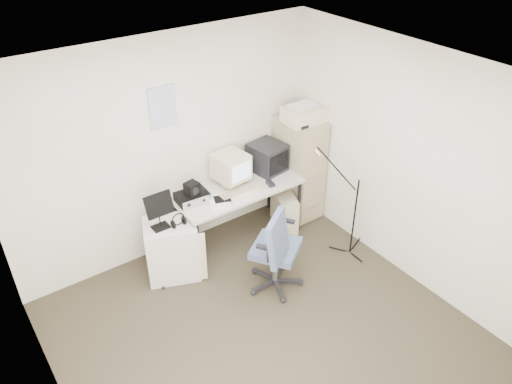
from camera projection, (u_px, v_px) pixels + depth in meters
floor at (267, 337)px, 4.79m from camera, size 3.60×3.60×0.01m
ceiling at (271, 89)px, 3.44m from camera, size 3.60×3.60×0.01m
wall_back at (168, 150)px, 5.35m from camera, size 3.60×0.02×2.50m
wall_left at (47, 331)px, 3.23m from camera, size 0.02×3.60×2.50m
wall_right at (412, 169)px, 4.99m from camera, size 0.02×3.60×2.50m
wall_calendar at (162, 107)px, 5.06m from camera, size 0.30×0.02×0.44m
filing_cabinet at (298, 168)px, 6.22m from camera, size 0.40×0.60×1.30m
printer at (305, 114)px, 5.78m from camera, size 0.50×0.35×0.19m
desk at (237, 213)px, 5.89m from camera, size 1.50×0.70×0.73m
crt_monitor at (231, 169)px, 5.66m from camera, size 0.38×0.39×0.37m
crt_tv at (267, 157)px, 5.93m from camera, size 0.42×0.44×0.33m
desk_speaker at (244, 170)px, 5.86m from camera, size 0.10×0.10×0.16m
keyboard at (239, 193)px, 5.57m from camera, size 0.49×0.18×0.03m
mouse at (270, 184)px, 5.72m from camera, size 0.09×0.13×0.03m
radio_receiver at (192, 197)px, 5.43m from camera, size 0.36×0.27×0.10m
radio_speaker at (192, 189)px, 5.35m from camera, size 0.16×0.16×0.14m
papers at (219, 201)px, 5.43m from camera, size 0.31×0.36×0.02m
pc_tower at (284, 210)px, 6.18m from camera, size 0.38×0.54×0.46m
office_chair at (276, 247)px, 5.12m from camera, size 0.83×0.83×1.04m
side_cart at (172, 249)px, 5.37m from camera, size 0.66×0.60×0.67m
music_stand at (159, 211)px, 5.02m from camera, size 0.31×0.18×0.43m
headphones at (178, 222)px, 5.14m from camera, size 0.21×0.21×0.03m
mic_stand at (356, 206)px, 5.51m from camera, size 0.02×0.02×1.29m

